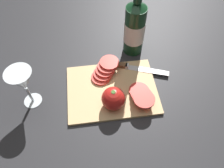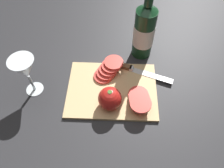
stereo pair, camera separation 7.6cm
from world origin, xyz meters
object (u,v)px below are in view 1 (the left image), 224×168
(wine_bottle, at_px, (135,28))
(wine_glass, at_px, (22,82))
(knife, at_px, (123,66))
(whole_tomato, at_px, (113,99))
(tomato_slice_stack_far, at_px, (105,70))
(tomato_slice_stack_near, at_px, (141,95))

(wine_bottle, bearing_deg, wine_glass, -153.27)
(wine_glass, xyz_separation_m, knife, (0.34, 0.10, -0.10))
(wine_glass, bearing_deg, whole_tomato, -12.22)
(wine_bottle, distance_m, tomato_slice_stack_far, 0.19)
(wine_glass, relative_size, knife, 0.65)
(wine_bottle, height_order, whole_tomato, wine_bottle)
(wine_glass, bearing_deg, wine_bottle, 26.73)
(tomato_slice_stack_near, bearing_deg, wine_bottle, 86.01)
(wine_bottle, height_order, tomato_slice_stack_far, wine_bottle)
(whole_tomato, bearing_deg, tomato_slice_stack_near, 7.85)
(wine_glass, relative_size, whole_tomato, 1.98)
(wine_bottle, distance_m, wine_glass, 0.44)
(wine_glass, height_order, whole_tomato, wine_glass)
(knife, relative_size, tomato_slice_stack_near, 1.92)
(whole_tomato, height_order, tomato_slice_stack_far, whole_tomato)
(whole_tomato, distance_m, knife, 0.18)
(wine_bottle, relative_size, tomato_slice_stack_near, 2.51)
(knife, xyz_separation_m, tomato_slice_stack_far, (-0.07, -0.02, 0.01))
(knife, height_order, tomato_slice_stack_far, tomato_slice_stack_far)
(whole_tomato, relative_size, tomato_slice_stack_far, 0.71)
(whole_tomato, xyz_separation_m, tomato_slice_stack_far, (-0.01, 0.14, -0.02))
(wine_bottle, distance_m, tomato_slice_stack_near, 0.26)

